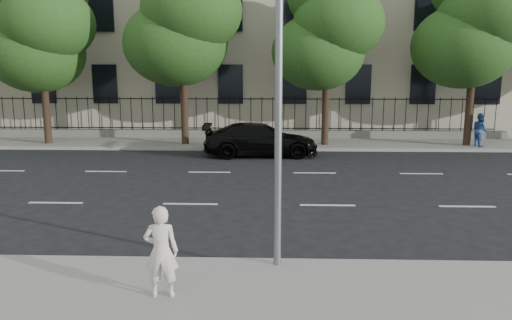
# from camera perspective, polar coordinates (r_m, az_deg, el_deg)

# --- Properties ---
(ground) EXTENTS (120.00, 120.00, 0.00)m
(ground) POSITION_cam_1_polar(r_m,az_deg,el_deg) (12.42, -9.39, -8.10)
(ground) COLOR black
(ground) RESTS_ON ground
(near_sidewalk) EXTENTS (60.00, 4.00, 0.15)m
(near_sidewalk) POSITION_cam_1_polar(r_m,az_deg,el_deg) (8.79, -14.65, -15.89)
(near_sidewalk) COLOR gray
(near_sidewalk) RESTS_ON ground
(far_sidewalk) EXTENTS (60.00, 4.00, 0.15)m
(far_sidewalk) POSITION_cam_1_polar(r_m,az_deg,el_deg) (25.93, -3.40, 1.95)
(far_sidewalk) COLOR gray
(far_sidewalk) RESTS_ON ground
(lane_markings) EXTENTS (49.60, 4.62, 0.01)m
(lane_markings) POSITION_cam_1_polar(r_m,az_deg,el_deg) (16.92, -6.28, -2.97)
(lane_markings) COLOR silver
(lane_markings) RESTS_ON ground
(iron_fence) EXTENTS (30.00, 0.50, 2.20)m
(iron_fence) POSITION_cam_1_polar(r_m,az_deg,el_deg) (27.53, -3.09, 3.66)
(iron_fence) COLOR slate
(iron_fence) RESTS_ON far_sidewalk
(street_light) EXTENTS (0.25, 3.32, 8.05)m
(street_light) POSITION_cam_1_polar(r_m,az_deg,el_deg) (9.84, 2.65, 17.59)
(street_light) COLOR slate
(street_light) RESTS_ON near_sidewalk
(tree_b) EXTENTS (5.53, 5.12, 8.97)m
(tree_b) POSITION_cam_1_polar(r_m,az_deg,el_deg) (27.42, -23.25, 13.69)
(tree_b) COLOR #382619
(tree_b) RESTS_ON far_sidewalk
(tree_c) EXTENTS (5.89, 5.50, 9.80)m
(tree_c) POSITION_cam_1_polar(r_m,az_deg,el_deg) (25.39, -8.30, 16.02)
(tree_c) COLOR #382619
(tree_c) RESTS_ON far_sidewalk
(tree_d) EXTENTS (5.34, 4.94, 8.84)m
(tree_d) POSITION_cam_1_polar(r_m,az_deg,el_deg) (25.10, 8.23, 14.78)
(tree_d) COLOR #382619
(tree_d) RESTS_ON far_sidewalk
(tree_e) EXTENTS (5.71, 5.31, 9.46)m
(tree_e) POSITION_cam_1_polar(r_m,az_deg,el_deg) (26.79, 23.81, 14.51)
(tree_e) COLOR #382619
(tree_e) RESTS_ON far_sidewalk
(black_sedan) EXTENTS (5.24, 2.40, 1.49)m
(black_sedan) POSITION_cam_1_polar(r_m,az_deg,el_deg) (22.40, 0.50, 2.34)
(black_sedan) COLOR black
(black_sedan) RESTS_ON ground
(woman_near) EXTENTS (0.60, 0.41, 1.57)m
(woman_near) POSITION_cam_1_polar(r_m,az_deg,el_deg) (8.55, -10.79, -10.23)
(woman_near) COLOR silver
(woman_near) RESTS_ON near_sidewalk
(pedestrian_far) EXTENTS (0.75, 0.89, 1.62)m
(pedestrian_far) POSITION_cam_1_polar(r_m,az_deg,el_deg) (26.56, 24.22, 3.17)
(pedestrian_far) COLOR #294B92
(pedestrian_far) RESTS_ON far_sidewalk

